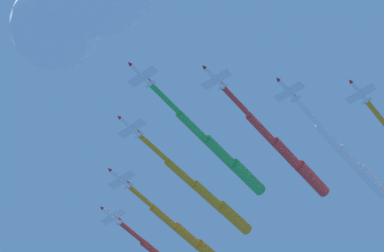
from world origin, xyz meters
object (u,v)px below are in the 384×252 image
at_px(jet_starboard_inner, 209,197).
at_px(jet_starboard_mid, 188,236).
at_px(jet_port_inner, 289,156).
at_px(jet_port_mid, 352,161).
at_px(jet_lead, 222,154).

xyz_separation_m(jet_starboard_inner, jet_starboard_mid, (-16.36, 6.93, -1.87)).
xyz_separation_m(jet_port_inner, jet_starboard_inner, (-28.24, -4.47, -0.77)).
bearing_deg(jet_port_mid, jet_starboard_inner, -158.10).
bearing_deg(jet_starboard_inner, jet_starboard_mid, 157.03).
bearing_deg(jet_lead, jet_port_inner, 50.63).
bearing_deg(jet_starboard_mid, jet_lead, -28.61).
xyz_separation_m(jet_lead, jet_port_inner, (12.40, 15.11, 0.82)).
xyz_separation_m(jet_port_inner, jet_port_mid, (13.14, 12.16, -2.89)).
bearing_deg(jet_port_inner, jet_lead, -129.37).
bearing_deg(jet_starboard_mid, jet_port_inner, -3.16).
height_order(jet_port_inner, jet_port_mid, jet_port_inner).
relative_size(jet_starboard_inner, jet_port_mid, 1.08).
distance_m(jet_starboard_inner, jet_starboard_mid, 17.86).
height_order(jet_port_inner, jet_starboard_inner, jet_port_inner).
relative_size(jet_lead, jet_port_inner, 1.00).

